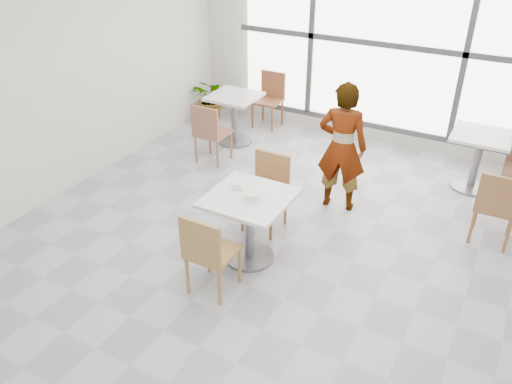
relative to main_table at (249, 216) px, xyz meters
The scene contains 16 objects.
floor 0.57m from the main_table, ahead, with size 7.00×7.00×0.00m, color #9E9EA5.
wall_back 3.67m from the main_table, 86.30° to the left, with size 6.00×6.00×0.00m, color silver.
wall_left 2.94m from the main_table, behind, with size 7.00×7.00×0.00m, color silver.
window 3.61m from the main_table, 86.24° to the left, with size 4.60×0.07×2.52m.
main_table is the anchor object (origin of this frame).
chair_near 0.66m from the main_table, 95.65° to the right, with size 0.42×0.42×0.87m.
chair_far 0.67m from the main_table, 101.61° to the left, with size 0.42×0.42×0.87m.
oatmeal_bowl 0.28m from the main_table, 31.95° to the right, with size 0.21×0.21×0.09m.
coffee_cup 0.33m from the main_table, 162.29° to the left, with size 0.16×0.13×0.07m.
person 1.52m from the main_table, 73.51° to the left, with size 0.57×0.37×1.57m, color black.
bg_table_left 2.94m from the main_table, 123.87° to the left, with size 0.70×0.70×0.75m.
bg_table_right 3.24m from the main_table, 56.45° to the left, with size 0.70×0.70×0.75m.
bg_chair_left_near 2.28m from the main_table, 133.43° to the left, with size 0.42×0.42×0.87m.
bg_chair_left_far 3.63m from the main_table, 114.19° to the left, with size 0.42×0.42×0.87m.
bg_chair_right_near 2.62m from the main_table, 34.61° to the left, with size 0.42×0.42×0.87m.
plant_left 3.97m from the main_table, 128.60° to the left, with size 0.62×0.54×0.69m, color #488640.
Camera 1 is at (1.92, -3.78, 3.31)m, focal length 35.90 mm.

